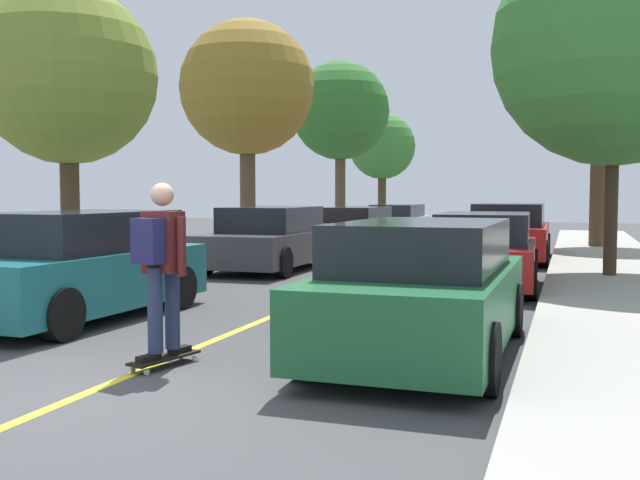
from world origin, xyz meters
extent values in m
plane|color=#424244|center=(0.00, 0.00, 0.00)|extent=(80.00, 80.00, 0.00)
cube|color=gold|center=(0.00, 4.00, 0.00)|extent=(0.12, 39.20, 0.01)
cube|color=#196066|center=(-2.47, 3.21, 0.56)|extent=(1.94, 4.08, 0.76)
cube|color=black|center=(-2.47, 3.35, 1.21)|extent=(1.68, 2.72, 0.55)
cylinder|color=black|center=(-1.66, 1.88, 0.32)|extent=(0.24, 0.65, 0.64)
cylinder|color=black|center=(-1.58, 4.50, 0.32)|extent=(0.24, 0.65, 0.64)
cylinder|color=black|center=(-3.28, 4.55, 0.32)|extent=(0.24, 0.65, 0.64)
cube|color=#38383D|center=(-2.47, 9.97, 0.52)|extent=(1.92, 4.04, 0.68)
cube|color=black|center=(-2.47, 10.20, 1.14)|extent=(1.68, 2.48, 0.56)
cylinder|color=black|center=(-1.58, 8.66, 0.32)|extent=(0.22, 0.64, 0.64)
cylinder|color=black|center=(-3.35, 8.65, 0.32)|extent=(0.22, 0.64, 0.64)
cylinder|color=black|center=(-1.60, 11.29, 0.32)|extent=(0.22, 0.64, 0.64)
cylinder|color=black|center=(-3.37, 11.28, 0.32)|extent=(0.22, 0.64, 0.64)
cube|color=maroon|center=(-2.47, 17.13, 0.50)|extent=(2.00, 4.43, 0.65)
cube|color=black|center=(-2.47, 17.05, 1.06)|extent=(1.73, 2.71, 0.46)
cylinder|color=black|center=(-1.63, 15.61, 0.32)|extent=(0.24, 0.65, 0.64)
cylinder|color=black|center=(-3.39, 15.66, 0.32)|extent=(0.24, 0.65, 0.64)
cylinder|color=black|center=(-1.55, 18.59, 0.32)|extent=(0.24, 0.65, 0.64)
cylinder|color=black|center=(-3.31, 18.64, 0.32)|extent=(0.24, 0.65, 0.64)
cube|color=white|center=(-2.47, 22.78, 0.49)|extent=(1.84, 4.34, 0.62)
cube|color=black|center=(-2.47, 23.01, 1.04)|extent=(1.62, 2.77, 0.48)
cylinder|color=black|center=(-1.61, 21.31, 0.32)|extent=(0.22, 0.64, 0.64)
cylinder|color=black|center=(-3.33, 21.31, 0.32)|extent=(0.22, 0.64, 0.64)
cylinder|color=black|center=(-1.61, 24.25, 0.32)|extent=(0.22, 0.64, 0.64)
cylinder|color=black|center=(-3.33, 24.25, 0.32)|extent=(0.22, 0.64, 0.64)
cube|color=#1E5B33|center=(2.47, 2.53, 0.55)|extent=(1.80, 4.17, 0.75)
cube|color=black|center=(2.47, 2.53, 1.18)|extent=(1.57, 2.66, 0.51)
cylinder|color=black|center=(1.66, 3.91, 0.32)|extent=(0.22, 0.64, 0.64)
cylinder|color=black|center=(3.31, 3.90, 0.32)|extent=(0.22, 0.64, 0.64)
cylinder|color=black|center=(1.64, 1.16, 0.32)|extent=(0.22, 0.64, 0.64)
cylinder|color=black|center=(3.29, 1.14, 0.32)|extent=(0.22, 0.64, 0.64)
cube|color=maroon|center=(2.47, 8.44, 0.51)|extent=(1.93, 4.18, 0.65)
cube|color=black|center=(2.48, 8.32, 1.10)|extent=(1.65, 2.49, 0.54)
cylinder|color=black|center=(1.60, 9.76, 0.32)|extent=(0.24, 0.65, 0.64)
cylinder|color=black|center=(3.24, 9.83, 0.32)|extent=(0.24, 0.65, 0.64)
cylinder|color=black|center=(1.70, 7.05, 0.32)|extent=(0.24, 0.65, 0.64)
cylinder|color=black|center=(3.35, 7.12, 0.32)|extent=(0.24, 0.65, 0.64)
cube|color=maroon|center=(2.47, 14.18, 0.55)|extent=(1.93, 4.53, 0.74)
cube|color=black|center=(2.47, 14.00, 1.19)|extent=(1.68, 2.74, 0.55)
cylinder|color=black|center=(1.58, 15.72, 0.32)|extent=(0.23, 0.64, 0.64)
cylinder|color=black|center=(3.32, 15.74, 0.32)|extent=(0.23, 0.64, 0.64)
cylinder|color=black|center=(1.62, 12.61, 0.32)|extent=(0.23, 0.64, 0.64)
cylinder|color=black|center=(3.37, 12.63, 0.32)|extent=(0.23, 0.64, 0.64)
cylinder|color=#4C3823|center=(-4.69, 6.01, 1.49)|extent=(0.34, 0.34, 2.70)
sphere|color=olive|center=(-4.69, 6.01, 3.86)|extent=(3.21, 3.21, 3.21)
cylinder|color=brown|center=(-4.69, 13.79, 1.79)|extent=(0.44, 0.44, 3.31)
sphere|color=olive|center=(-4.69, 13.79, 4.67)|extent=(3.76, 3.76, 3.76)
cylinder|color=brown|center=(-4.69, 22.57, 2.00)|extent=(0.41, 0.41, 3.72)
sphere|color=#2D6B28|center=(-4.69, 22.57, 4.95)|extent=(3.84, 3.84, 3.84)
cylinder|color=#4C3823|center=(-4.69, 29.35, 1.58)|extent=(0.39, 0.39, 2.88)
sphere|color=#3D7F33|center=(-4.69, 29.35, 3.98)|extent=(3.17, 3.17, 3.17)
cylinder|color=#3D2D1E|center=(4.69, 10.11, 1.65)|extent=(0.25, 0.25, 3.02)
sphere|color=#3D7F33|center=(4.69, 10.11, 4.59)|extent=(4.68, 4.68, 4.68)
cylinder|color=#4C3823|center=(4.69, 18.36, 2.08)|extent=(0.43, 0.43, 3.89)
sphere|color=olive|center=(4.69, 18.36, 5.12)|extent=(3.68, 3.68, 3.68)
cube|color=black|center=(0.13, 1.16, 0.09)|extent=(0.40, 0.87, 0.02)
cylinder|color=beige|center=(0.12, 1.51, 0.03)|extent=(0.04, 0.06, 0.06)
cylinder|color=beige|center=(0.30, 1.47, 0.03)|extent=(0.04, 0.06, 0.06)
cylinder|color=beige|center=(-0.04, 0.85, 0.03)|extent=(0.04, 0.06, 0.06)
cylinder|color=beige|center=(0.15, 0.81, 0.03)|extent=(0.04, 0.06, 0.06)
cube|color=#99999E|center=(0.21, 1.49, 0.07)|extent=(0.11, 0.06, 0.02)
cube|color=#99999E|center=(0.06, 0.83, 0.07)|extent=(0.11, 0.06, 0.02)
cube|color=black|center=(0.18, 1.38, 0.13)|extent=(0.16, 0.28, 0.06)
cube|color=black|center=(0.08, 0.95, 0.13)|extent=(0.16, 0.28, 0.06)
cylinder|color=#283351|center=(0.16, 1.28, 0.59)|extent=(0.18, 0.18, 0.85)
cylinder|color=#283351|center=(0.11, 1.04, 0.59)|extent=(0.18, 0.18, 0.85)
cube|color=#511919|center=(0.13, 1.16, 1.26)|extent=(0.44, 0.30, 0.61)
sphere|color=tan|center=(0.13, 1.16, 1.72)|extent=(0.23, 0.23, 0.23)
cylinder|color=#511919|center=(-0.10, 1.22, 1.22)|extent=(0.11, 0.11, 0.58)
cylinder|color=#511919|center=(0.37, 1.11, 1.22)|extent=(0.11, 0.11, 0.58)
cube|color=#1E1E4C|center=(0.09, 0.97, 1.28)|extent=(0.33, 0.24, 0.44)
camera|label=1|loc=(3.95, -5.21, 1.74)|focal=41.32mm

